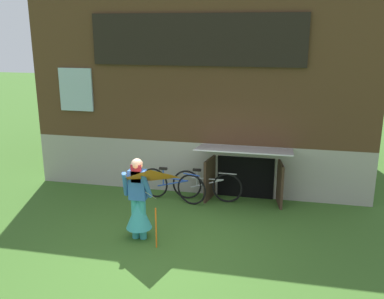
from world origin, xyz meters
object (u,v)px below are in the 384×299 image
kite (151,190)px  bicycle_silver (207,186)px  person (138,206)px  bicycle_blue (172,185)px

kite → bicycle_silver: bearing=79.5°
kite → bicycle_silver: 2.99m
person → kite: bearing=-57.0°
kite → bicycle_blue: size_ratio=0.87×
bicycle_blue → kite: bearing=-69.1°
kite → person: bearing=129.5°
kite → bicycle_blue: (-0.30, 2.61, -0.88)m
person → kite: person is taller
kite → bicycle_blue: kite is taller
person → bicycle_blue: (0.15, 2.06, -0.32)m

